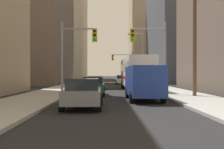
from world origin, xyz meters
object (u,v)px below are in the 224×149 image
at_px(sedan_green, 93,86).
at_px(sedan_black, 95,83).
at_px(cargo_van_blue, 144,81).
at_px(sedan_grey, 83,93).
at_px(traffic_signal_near_left, 77,46).
at_px(sedan_white, 121,80).
at_px(traffic_signal_near_right, 150,46).
at_px(city_bus, 136,72).
at_px(traffic_signal_far_right, 123,62).

height_order(sedan_green, sedan_black, same).
xyz_separation_m(cargo_van_blue, sedan_grey, (-3.65, -3.82, -0.52)).
xyz_separation_m(sedan_black, traffic_signal_near_left, (-1.06, -8.74, 3.23)).
bearing_deg(sedan_white, cargo_van_blue, -89.88).
bearing_deg(traffic_signal_near_right, sedan_green, 177.06).
bearing_deg(sedan_green, traffic_signal_near_left, -169.26).
bearing_deg(sedan_black, city_bus, -25.61).
distance_m(cargo_van_blue, traffic_signal_near_right, 4.77).
height_order(traffic_signal_near_left, traffic_signal_near_right, same).
relative_size(sedan_black, traffic_signal_far_right, 0.71).
height_order(sedan_grey, sedan_black, same).
relative_size(sedan_black, traffic_signal_near_right, 0.71).
bearing_deg(traffic_signal_far_right, sedan_green, -98.35).
distance_m(city_bus, sedan_black, 5.02).
distance_m(sedan_grey, sedan_white, 31.45).
relative_size(sedan_green, traffic_signal_near_right, 0.71).
height_order(sedan_white, traffic_signal_far_right, traffic_signal_far_right).
relative_size(sedan_white, traffic_signal_far_right, 0.70).
bearing_deg(sedan_green, city_bus, 56.65).
height_order(sedan_grey, traffic_signal_near_right, traffic_signal_near_right).
bearing_deg(cargo_van_blue, traffic_signal_far_right, 89.03).
xyz_separation_m(sedan_white, traffic_signal_far_right, (0.60, 4.83, 3.28)).
bearing_deg(city_bus, sedan_green, -123.35).
distance_m(cargo_van_blue, traffic_signal_far_right, 32.38).
bearing_deg(traffic_signal_near_left, sedan_green, 10.74).
relative_size(city_bus, cargo_van_blue, 2.20).
distance_m(sedan_green, traffic_signal_far_right, 28.73).
relative_size(sedan_black, sedan_white, 1.01).
distance_m(sedan_black, sedan_white, 15.38).
bearing_deg(cargo_van_blue, sedan_grey, -133.68).
xyz_separation_m(cargo_van_blue, traffic_signal_near_left, (-4.86, 3.77, 2.71)).
bearing_deg(traffic_signal_far_right, cargo_van_blue, -90.97).
xyz_separation_m(sedan_black, sedan_white, (3.75, 14.92, 0.00)).
height_order(city_bus, sedan_green, city_bus).
height_order(sedan_green, sedan_white, same).
xyz_separation_m(sedan_grey, sedan_white, (3.59, 31.25, 0.00)).
bearing_deg(sedan_black, sedan_green, -88.62).
relative_size(city_bus, traffic_signal_far_right, 1.92).
xyz_separation_m(cargo_van_blue, sedan_black, (-3.80, 12.51, -0.52)).
distance_m(cargo_van_blue, sedan_green, 5.41).
bearing_deg(traffic_signal_near_left, sedan_black, 83.10).
bearing_deg(traffic_signal_near_right, traffic_signal_near_left, -180.00).
relative_size(traffic_signal_near_right, traffic_signal_far_right, 1.00).
xyz_separation_m(cargo_van_blue, sedan_white, (-0.06, 27.43, -0.52)).
height_order(sedan_black, traffic_signal_far_right, traffic_signal_far_right).
height_order(cargo_van_blue, sedan_green, cargo_van_blue).
xyz_separation_m(sedan_grey, sedan_black, (-0.16, 16.33, 0.00)).
height_order(cargo_van_blue, sedan_grey, cargo_van_blue).
xyz_separation_m(sedan_black, traffic_signal_far_right, (4.35, 19.75, 3.28)).
bearing_deg(sedan_grey, traffic_signal_far_right, 83.37).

